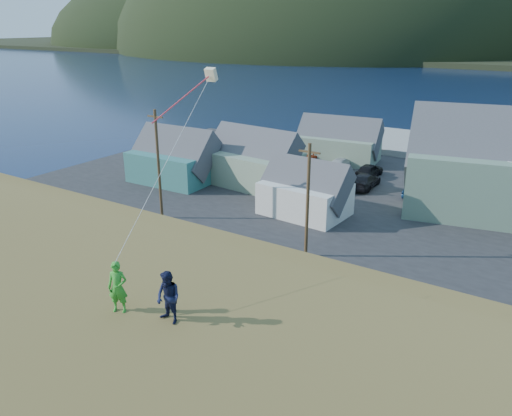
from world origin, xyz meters
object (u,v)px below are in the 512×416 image
at_px(shed_palegreen_near, 252,159).
at_px(shed_white, 305,190).
at_px(kite_flyer_green, 118,287).
at_px(shed_teal, 174,157).
at_px(shed_palegreen_far, 339,141).
at_px(wharf, 405,143).
at_px(kite_flyer_navy, 168,298).

bearing_deg(shed_palegreen_near, shed_white, -24.44).
relative_size(shed_white, kite_flyer_green, 4.51).
xyz_separation_m(shed_teal, shed_palegreen_far, (11.34, 17.01, -0.09)).
relative_size(wharf, shed_teal, 2.86).
bearing_deg(wharf, kite_flyer_green, -82.59).
bearing_deg(shed_white, shed_teal, 178.78).
xyz_separation_m(shed_teal, shed_white, (16.33, -1.53, -0.30)).
height_order(shed_palegreen_near, shed_white, shed_palegreen_near).
height_order(shed_teal, kite_flyer_navy, kite_flyer_navy).
distance_m(shed_teal, shed_white, 16.40).
bearing_deg(wharf, shed_palegreen_near, -108.00).
bearing_deg(shed_white, kite_flyer_navy, -67.56).
bearing_deg(shed_palegreen_near, kite_flyer_green, -58.30).
distance_m(shed_white, kite_flyer_green, 29.11).
xyz_separation_m(shed_teal, kite_flyer_navy, (25.33, -28.74, 5.43)).
bearing_deg(kite_flyer_green, kite_flyer_navy, -14.18).
bearing_deg(shed_palegreen_far, shed_teal, -130.06).
height_order(shed_teal, kite_flyer_green, kite_flyer_green).
distance_m(shed_teal, shed_palegreen_near, 8.30).
bearing_deg(kite_flyer_navy, wharf, 105.79).
xyz_separation_m(shed_palegreen_near, kite_flyer_green, (16.03, -32.72, 5.37)).
distance_m(shed_teal, kite_flyer_green, 37.85).
distance_m(shed_palegreen_near, shed_white, 10.21).
bearing_deg(shed_palegreen_far, kite_flyer_navy, -79.36).
distance_m(shed_white, shed_palegreen_far, 19.20).
relative_size(shed_palegreen_near, kite_flyer_green, 5.94).
height_order(shed_teal, shed_palegreen_near, shed_palegreen_near).
xyz_separation_m(kite_flyer_green, kite_flyer_navy, (1.80, 0.40, -0.01)).
distance_m(shed_teal, shed_palegreen_far, 20.44).
bearing_deg(shed_palegreen_near, kite_flyer_navy, -55.52).
bearing_deg(wharf, shed_white, -89.22).
height_order(shed_palegreen_near, kite_flyer_navy, kite_flyer_navy).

